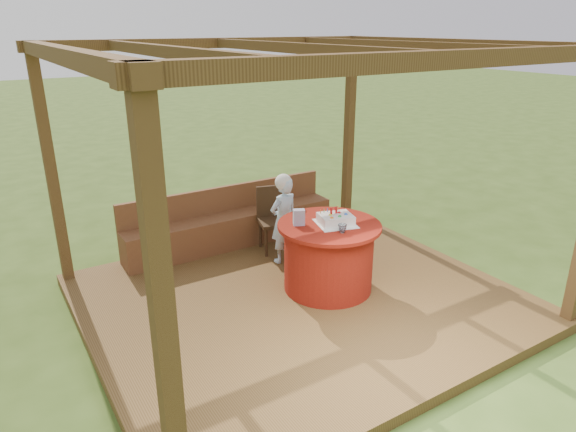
{
  "coord_description": "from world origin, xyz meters",
  "views": [
    {
      "loc": [
        -2.83,
        -4.27,
        2.99
      ],
      "look_at": [
        0.0,
        0.25,
        1.0
      ],
      "focal_mm": 32.0,
      "sensor_mm": 36.0,
      "label": 1
    }
  ],
  "objects_px": {
    "elderly_woman": "(284,218)",
    "birthday_cake": "(336,219)",
    "gift_bag": "(299,217)",
    "drinking_glass": "(342,228)",
    "chair": "(273,216)",
    "bench": "(232,226)",
    "table": "(328,256)"
  },
  "relations": [
    {
      "from": "elderly_woman",
      "to": "gift_bag",
      "type": "xyz_separation_m",
      "value": [
        -0.25,
        -0.74,
        0.29
      ]
    },
    {
      "from": "table",
      "to": "gift_bag",
      "type": "distance_m",
      "value": 0.59
    },
    {
      "from": "chair",
      "to": "bench",
      "type": "bearing_deg",
      "value": 134.66
    },
    {
      "from": "bench",
      "to": "elderly_woman",
      "type": "bearing_deg",
      "value": -68.71
    },
    {
      "from": "gift_bag",
      "to": "table",
      "type": "bearing_deg",
      "value": -2.63
    },
    {
      "from": "bench",
      "to": "gift_bag",
      "type": "distance_m",
      "value": 1.7
    },
    {
      "from": "chair",
      "to": "elderly_woman",
      "type": "distance_m",
      "value": 0.44
    },
    {
      "from": "bench",
      "to": "drinking_glass",
      "type": "xyz_separation_m",
      "value": [
        0.35,
        -2.01,
        0.58
      ]
    },
    {
      "from": "chair",
      "to": "elderly_woman",
      "type": "xyz_separation_m",
      "value": [
        -0.09,
        -0.41,
        0.12
      ]
    },
    {
      "from": "chair",
      "to": "drinking_glass",
      "type": "xyz_separation_m",
      "value": [
        -0.08,
        -1.58,
        0.37
      ]
    },
    {
      "from": "chair",
      "to": "birthday_cake",
      "type": "distance_m",
      "value": 1.4
    },
    {
      "from": "table",
      "to": "chair",
      "type": "xyz_separation_m",
      "value": [
        0.05,
        1.31,
        0.07
      ]
    },
    {
      "from": "bench",
      "to": "drinking_glass",
      "type": "relative_size",
      "value": 30.85
    },
    {
      "from": "table",
      "to": "chair",
      "type": "distance_m",
      "value": 1.31
    },
    {
      "from": "elderly_woman",
      "to": "drinking_glass",
      "type": "bearing_deg",
      "value": -89.09
    },
    {
      "from": "elderly_woman",
      "to": "drinking_glass",
      "type": "height_order",
      "value": "elderly_woman"
    },
    {
      "from": "elderly_woman",
      "to": "drinking_glass",
      "type": "xyz_separation_m",
      "value": [
        0.02,
        -1.17,
        0.25
      ]
    },
    {
      "from": "gift_bag",
      "to": "drinking_glass",
      "type": "xyz_separation_m",
      "value": [
        0.27,
        -0.43,
        -0.04
      ]
    },
    {
      "from": "elderly_woman",
      "to": "chair",
      "type": "bearing_deg",
      "value": 77.11
    },
    {
      "from": "chair",
      "to": "drinking_glass",
      "type": "height_order",
      "value": "drinking_glass"
    },
    {
      "from": "elderly_woman",
      "to": "gift_bag",
      "type": "bearing_deg",
      "value": -109.01
    },
    {
      "from": "elderly_woman",
      "to": "birthday_cake",
      "type": "xyz_separation_m",
      "value": [
        0.11,
        -0.93,
        0.26
      ]
    },
    {
      "from": "bench",
      "to": "table",
      "type": "distance_m",
      "value": 1.78
    },
    {
      "from": "table",
      "to": "elderly_woman",
      "type": "relative_size",
      "value": 1.0
    },
    {
      "from": "gift_bag",
      "to": "drinking_glass",
      "type": "distance_m",
      "value": 0.51
    },
    {
      "from": "table",
      "to": "gift_bag",
      "type": "height_order",
      "value": "gift_bag"
    },
    {
      "from": "bench",
      "to": "table",
      "type": "bearing_deg",
      "value": -77.78
    },
    {
      "from": "table",
      "to": "gift_bag",
      "type": "bearing_deg",
      "value": 152.5
    },
    {
      "from": "table",
      "to": "birthday_cake",
      "type": "bearing_deg",
      "value": -29.73
    },
    {
      "from": "birthday_cake",
      "to": "gift_bag",
      "type": "xyz_separation_m",
      "value": [
        -0.36,
        0.19,
        0.03
      ]
    },
    {
      "from": "elderly_woman",
      "to": "birthday_cake",
      "type": "relative_size",
      "value": 2.31
    },
    {
      "from": "chair",
      "to": "drinking_glass",
      "type": "distance_m",
      "value": 1.62
    }
  ]
}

